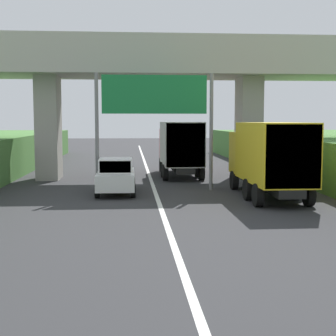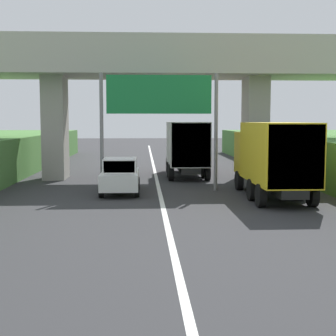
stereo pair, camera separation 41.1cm
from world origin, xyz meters
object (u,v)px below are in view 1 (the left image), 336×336
object	(u,v)px
overhead_highway_sign	(154,103)
car_white	(116,176)
truck_red	(180,146)
truck_yellow	(269,156)

from	to	relation	value
overhead_highway_sign	car_white	distance (m)	4.09
truck_red	car_white	bearing A→B (deg)	-117.94
truck_yellow	car_white	bearing A→B (deg)	165.32
overhead_highway_sign	truck_red	bearing A→B (deg)	73.39
car_white	truck_yellow	bearing A→B (deg)	-14.68
overhead_highway_sign	car_white	world-z (taller)	overhead_highway_sign
overhead_highway_sign	truck_yellow	xyz separation A→B (m)	(5.06, -2.64, -2.45)
overhead_highway_sign	truck_yellow	world-z (taller)	overhead_highway_sign
truck_red	car_white	world-z (taller)	truck_red
truck_red	overhead_highway_sign	bearing A→B (deg)	-106.61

